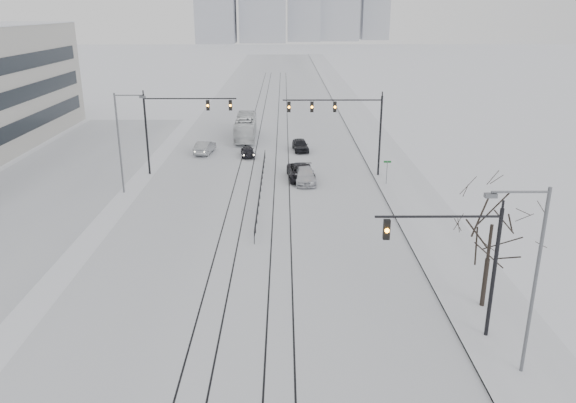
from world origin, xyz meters
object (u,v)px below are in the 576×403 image
at_px(traffic_mast_near, 463,256).
at_px(box_truck, 246,127).
at_px(sedan_nb_far, 300,145).
at_px(sedan_sb_inner, 248,151).
at_px(sedan_nb_front, 301,172).
at_px(sedan_nb_right, 305,175).
at_px(bare_tree, 491,234).
at_px(sedan_sb_outer, 205,147).

relative_size(traffic_mast_near, box_truck, 0.67).
bearing_deg(traffic_mast_near, sedan_nb_far, 99.69).
xyz_separation_m(sedan_nb_far, box_truck, (-6.84, 6.73, 0.76)).
height_order(sedan_sb_inner, box_truck, box_truck).
xyz_separation_m(traffic_mast_near, sedan_nb_front, (-7.04, 27.94, -3.84)).
height_order(sedan_nb_right, box_truck, box_truck).
relative_size(sedan_sb_inner, sedan_nb_right, 0.74).
bearing_deg(sedan_nb_front, sedan_nb_right, -74.58).
bearing_deg(bare_tree, sedan_nb_far, 104.08).
bearing_deg(sedan_sb_inner, sedan_nb_far, -164.25).
bearing_deg(bare_tree, box_truck, 110.30).
relative_size(sedan_sb_outer, sedan_nb_far, 1.07).
distance_m(traffic_mast_near, box_truck, 48.32).
relative_size(sedan_nb_front, box_truck, 0.50).
xyz_separation_m(sedan_nb_front, box_truck, (-6.56, 18.32, 0.74)).
height_order(sedan_nb_front, box_truck, box_truck).
relative_size(bare_tree, sedan_sb_outer, 1.39).
relative_size(sedan_sb_outer, box_truck, 0.42).
xyz_separation_m(sedan_sb_outer, box_truck, (4.21, 7.87, 0.74)).
xyz_separation_m(sedan_sb_inner, sedan_nb_front, (5.75, -9.04, 0.11)).
relative_size(sedan_sb_inner, sedan_nb_far, 0.87).
bearing_deg(box_truck, traffic_mast_near, 105.32).
distance_m(traffic_mast_near, sedan_sb_inner, 39.33).
bearing_deg(sedan_sb_inner, sedan_nb_right, 114.30).
bearing_deg(traffic_mast_near, sedan_nb_right, 103.89).
height_order(sedan_nb_front, sedan_nb_right, sedan_nb_front).
xyz_separation_m(sedan_nb_right, box_truck, (-6.92, 19.30, 0.76)).
bearing_deg(sedan_nb_right, traffic_mast_near, -78.61).
bearing_deg(sedan_nb_right, sedan_sb_outer, 131.76).
bearing_deg(sedan_nb_front, bare_tree, -74.32).
xyz_separation_m(bare_tree, sedan_nb_far, (-9.16, 36.53, -3.79)).
bearing_deg(sedan_sb_inner, sedan_nb_front, 115.36).
height_order(sedan_sb_inner, sedan_nb_front, sedan_nb_front).
relative_size(bare_tree, sedan_sb_inner, 1.70).
distance_m(traffic_mast_near, bare_tree, 3.85).
distance_m(sedan_nb_far, box_truck, 9.62).
xyz_separation_m(bare_tree, sedan_nb_front, (-9.45, 24.94, -3.76)).
bearing_deg(sedan_sb_outer, traffic_mast_near, 123.32).
height_order(bare_tree, sedan_sb_outer, bare_tree).
height_order(sedan_sb_inner, sedan_nb_far, sedan_nb_far).
bearing_deg(sedan_sb_outer, sedan_sb_inner, 172.83).
relative_size(traffic_mast_near, sedan_nb_far, 1.70).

